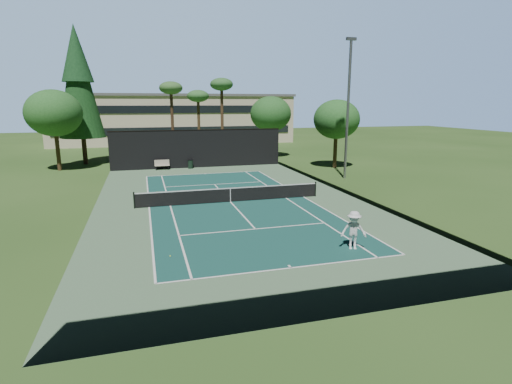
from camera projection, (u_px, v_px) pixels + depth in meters
The scene contains 22 objects.
ground at pixel (230, 202), 27.77m from camera, with size 160.00×160.00×0.00m, color #2E501E.
apron_slab at pixel (230, 202), 27.76m from camera, with size 18.00×32.00×0.01m, color #527652.
court_surface at pixel (230, 202), 27.76m from camera, with size 10.97×23.77×0.01m, color #164841.
court_lines at pixel (230, 202), 27.76m from camera, with size 11.07×23.87×0.01m.
tennis_net at pixel (230, 194), 27.64m from camera, with size 12.90×0.10×1.10m.
fence at pixel (230, 174), 27.39m from camera, with size 18.04×32.05×4.03m.
player at pixel (354, 230), 18.63m from camera, with size 1.19×0.68×1.84m, color white.
tennis_ball_a at pixel (170, 256), 17.85m from camera, with size 0.07×0.07×0.07m, color #D4F638.
tennis_ball_b at pixel (213, 194), 30.06m from camera, with size 0.06×0.06×0.06m, color #D1DE32.
tennis_ball_c at pixel (228, 191), 31.00m from camera, with size 0.06×0.06×0.06m, color #CCE734.
tennis_ball_d at pixel (157, 192), 30.75m from camera, with size 0.08×0.08×0.08m, color #C4E133.
park_bench at pixel (162, 165), 41.23m from camera, with size 1.50×0.45×1.02m.
trash_bin at pixel (190, 164), 42.00m from camera, with size 0.56×0.56×0.95m.
pine_tree at pixel (78, 77), 43.17m from camera, with size 4.80×4.80×15.00m.
palm_a at pixel (171, 91), 48.00m from camera, with size 2.80×2.80×9.32m.
palm_b at pixel (198, 98), 50.99m from camera, with size 2.80×2.80×8.42m.
palm_c at pixel (222, 88), 48.57m from camera, with size 2.80×2.80×9.77m.
decid_tree_a at pixel (271, 114), 49.91m from camera, with size 5.12×5.12×7.62m.
decid_tree_b at pixel (336, 119), 41.66m from camera, with size 4.80×4.80×7.14m.
decid_tree_c at pixel (54, 113), 39.70m from camera, with size 5.44×5.44×8.09m.
campus_building at pixel (175, 118), 70.04m from camera, with size 40.50×12.50×8.30m.
light_pole at pixel (348, 106), 35.19m from camera, with size 0.90×0.25×12.22m.
Camera 1 is at (-5.63, -26.42, 6.70)m, focal length 28.00 mm.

